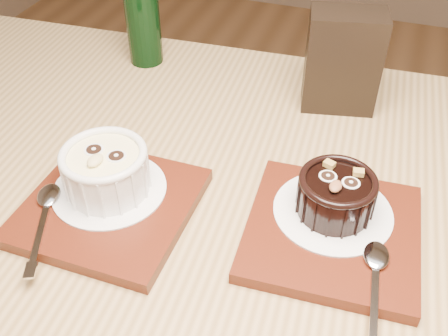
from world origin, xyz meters
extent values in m
cube|color=olive|center=(-0.24, 0.21, 0.73)|extent=(1.24, 0.86, 0.04)
cylinder|color=olive|center=(-0.81, 0.53, 0.35)|extent=(0.06, 0.06, 0.71)
cube|color=#551D0E|center=(-0.40, 0.19, 0.76)|extent=(0.18, 0.18, 0.01)
cylinder|color=white|center=(-0.41, 0.20, 0.77)|extent=(0.13, 0.13, 0.00)
cylinder|color=white|center=(-0.41, 0.20, 0.79)|extent=(0.09, 0.09, 0.05)
cylinder|color=#FFF19B|center=(-0.41, 0.20, 0.81)|extent=(0.08, 0.08, 0.00)
torus|color=white|center=(-0.41, 0.20, 0.82)|extent=(0.10, 0.10, 0.01)
cylinder|color=black|center=(-0.42, 0.21, 0.82)|extent=(0.02, 0.02, 0.00)
cylinder|color=black|center=(-0.39, 0.21, 0.82)|extent=(0.02, 0.02, 0.00)
ellipsoid|color=#D7C17E|center=(-0.41, 0.19, 0.82)|extent=(0.02, 0.02, 0.01)
cube|color=#551D0E|center=(-0.16, 0.23, 0.76)|extent=(0.19, 0.19, 0.01)
cylinder|color=white|center=(-0.16, 0.25, 0.77)|extent=(0.13, 0.13, 0.00)
cylinder|color=black|center=(-0.16, 0.25, 0.79)|extent=(0.08, 0.08, 0.04)
cylinder|color=black|center=(-0.16, 0.25, 0.81)|extent=(0.07, 0.07, 0.00)
torus|color=black|center=(-0.16, 0.25, 0.81)|extent=(0.08, 0.08, 0.01)
cylinder|color=black|center=(-0.17, 0.26, 0.81)|extent=(0.02, 0.02, 0.00)
cylinder|color=black|center=(-0.15, 0.25, 0.81)|extent=(0.02, 0.02, 0.00)
ellipsoid|color=brown|center=(-0.16, 0.24, 0.81)|extent=(0.01, 0.02, 0.01)
cube|color=olive|center=(-0.17, 0.27, 0.81)|extent=(0.01, 0.01, 0.01)
cube|color=olive|center=(-0.14, 0.27, 0.81)|extent=(0.01, 0.01, 0.01)
cube|color=black|center=(-0.20, 0.49, 0.82)|extent=(0.11, 0.08, 0.14)
cylinder|color=black|center=(-0.51, 0.51, 0.82)|extent=(0.05, 0.05, 0.14)
camera|label=1|loc=(-0.14, -0.17, 1.18)|focal=42.00mm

